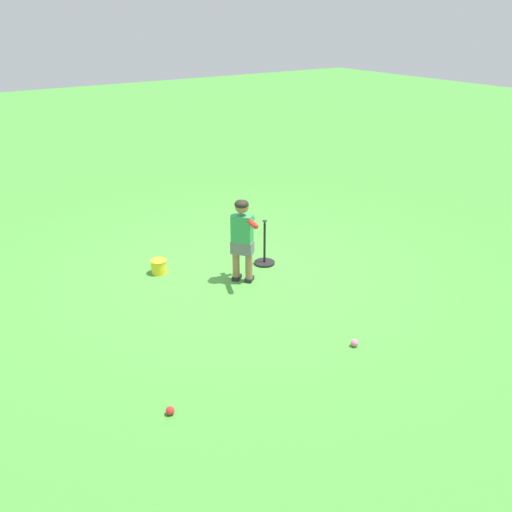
# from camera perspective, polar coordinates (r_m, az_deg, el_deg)

# --- Properties ---
(ground_plane) EXTENTS (40.00, 40.00, 0.00)m
(ground_plane) POSITION_cam_1_polar(r_m,az_deg,el_deg) (7.46, -2.11, -1.59)
(ground_plane) COLOR #479338
(child_batter) EXTENTS (0.36, 0.61, 1.08)m
(child_batter) POSITION_cam_1_polar(r_m,az_deg,el_deg) (6.95, -1.34, 2.32)
(child_batter) COLOR #232328
(child_batter) RESTS_ON ground
(play_ball_near_batter) EXTENTS (0.08, 0.08, 0.08)m
(play_ball_near_batter) POSITION_cam_1_polar(r_m,az_deg,el_deg) (5.95, 9.88, -8.62)
(play_ball_near_batter) COLOR pink
(play_ball_near_batter) RESTS_ON ground
(play_ball_midfield) EXTENTS (0.08, 0.08, 0.08)m
(play_ball_midfield) POSITION_cam_1_polar(r_m,az_deg,el_deg) (5.05, -8.64, -15.13)
(play_ball_midfield) COLOR red
(play_ball_midfield) RESTS_ON ground
(batting_tee) EXTENTS (0.28, 0.28, 0.62)m
(batting_tee) POSITION_cam_1_polar(r_m,az_deg,el_deg) (7.64, 0.86, -0.07)
(batting_tee) COLOR black
(batting_tee) RESTS_ON ground
(toy_bucket) EXTENTS (0.22, 0.22, 0.19)m
(toy_bucket) POSITION_cam_1_polar(r_m,az_deg,el_deg) (7.48, -9.76, -1.02)
(toy_bucket) COLOR yellow
(toy_bucket) RESTS_ON ground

